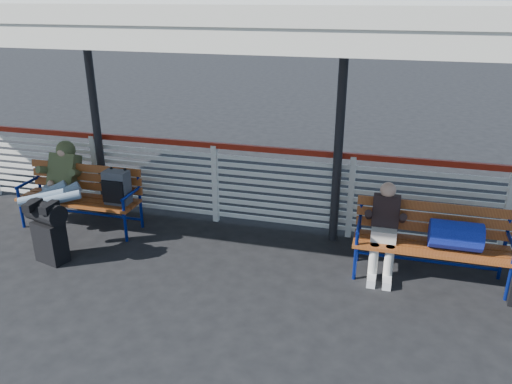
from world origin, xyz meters
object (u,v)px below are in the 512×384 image
(luggage_stack, at_px, (48,229))
(companion_person, at_px, (384,229))
(bench_left, at_px, (93,190))
(bench_right, at_px, (443,236))
(traveler_man, at_px, (56,189))

(luggage_stack, relative_size, companion_person, 0.72)
(bench_left, bearing_deg, bench_right, -2.35)
(bench_left, bearing_deg, companion_person, -2.85)
(luggage_stack, height_order, traveler_man, traveler_man)
(luggage_stack, distance_m, companion_person, 4.20)
(bench_right, height_order, companion_person, companion_person)
(bench_left, relative_size, traveler_man, 1.10)
(bench_left, height_order, bench_right, bench_left)
(bench_right, height_order, traveler_man, traveler_man)
(traveler_man, distance_m, companion_person, 4.47)
(luggage_stack, distance_m, traveler_man, 0.81)
(luggage_stack, height_order, bench_left, bench_left)
(luggage_stack, bearing_deg, bench_left, 104.11)
(luggage_stack, relative_size, bench_right, 0.46)
(bench_right, relative_size, traveler_man, 1.10)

